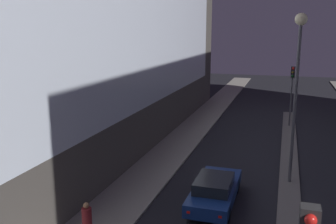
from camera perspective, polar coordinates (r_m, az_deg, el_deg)
The scene contains 6 objects.
building_left at distance 24.63m, azimuth -9.64°, elevation 15.49°, with size 6.01×39.28×18.37m.
median_strip at distance 21.51m, azimuth 17.98°, elevation -9.29°, with size 1.02×33.57×0.11m.
traffic_light_mid at distance 31.73m, azimuth 18.39°, elevation 4.25°, with size 0.32×0.42×4.85m.
street_lamp at distance 19.26m, azimuth 19.20°, elevation 7.03°, with size 0.59×0.59×8.47m.
car_left_lane at distance 17.38m, azimuth 7.14°, elevation -11.68°, with size 1.82×4.75×1.38m.
pedestrian_on_left_sidewalk at distance 14.32m, azimuth -12.23°, elevation -16.15°, with size 0.36×0.36×1.65m.
Camera 1 is at (-0.53, -2.29, 7.75)m, focal length 40.00 mm.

